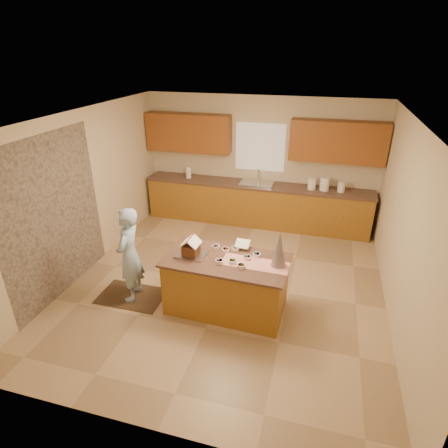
{
  "coord_description": "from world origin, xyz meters",
  "views": [
    {
      "loc": [
        1.35,
        -5.03,
        3.6
      ],
      "look_at": [
        -0.1,
        0.2,
        1.0
      ],
      "focal_mm": 30.0,
      "sensor_mm": 36.0,
      "label": 1
    }
  ],
  "objects_px": {
    "tinsel_tree": "(279,249)",
    "boy": "(129,255)",
    "gingerbread_house": "(191,248)",
    "island_base": "(226,285)"
  },
  "relations": [
    {
      "from": "boy",
      "to": "gingerbread_house",
      "type": "xyz_separation_m",
      "value": [
        0.95,
        0.09,
        0.22
      ]
    },
    {
      "from": "tinsel_tree",
      "to": "gingerbread_house",
      "type": "distance_m",
      "value": 1.26
    },
    {
      "from": "island_base",
      "to": "boy",
      "type": "bearing_deg",
      "value": -173.27
    },
    {
      "from": "tinsel_tree",
      "to": "boy",
      "type": "distance_m",
      "value": 2.24
    },
    {
      "from": "tinsel_tree",
      "to": "gingerbread_house",
      "type": "bearing_deg",
      "value": -178.0
    },
    {
      "from": "boy",
      "to": "gingerbread_house",
      "type": "distance_m",
      "value": 0.98
    },
    {
      "from": "gingerbread_house",
      "to": "tinsel_tree",
      "type": "bearing_deg",
      "value": 2.0
    },
    {
      "from": "island_base",
      "to": "gingerbread_house",
      "type": "bearing_deg",
      "value": -174.81
    },
    {
      "from": "island_base",
      "to": "gingerbread_house",
      "type": "relative_size",
      "value": 6.19
    },
    {
      "from": "tinsel_tree",
      "to": "boy",
      "type": "height_order",
      "value": "boy"
    }
  ]
}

